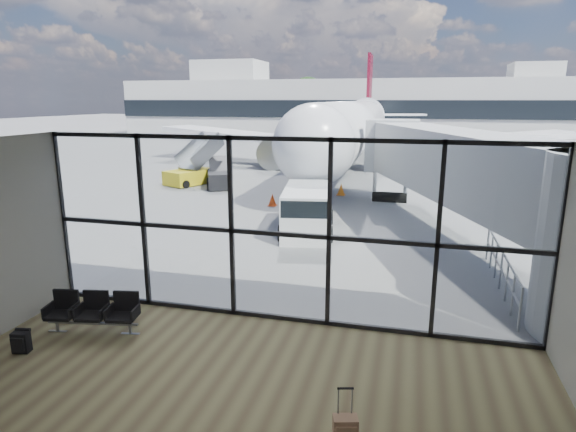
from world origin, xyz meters
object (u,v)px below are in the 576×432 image
at_px(airliner, 353,127).
at_px(backpack, 21,342).
at_px(seating_row, 94,310).
at_px(service_van, 307,210).
at_px(mobile_stairs, 191,175).
at_px(belt_loader, 219,178).

bearing_deg(airliner, backpack, -96.50).
height_order(seating_row, service_van, service_van).
relative_size(seating_row, mobile_stairs, 0.53).
xyz_separation_m(seating_row, airliner, (2.12, 30.84, 2.60)).
height_order(service_van, mobile_stairs, mobile_stairs).
distance_m(backpack, mobile_stairs, 21.15).
xyz_separation_m(backpack, airliner, (3.02, 32.13, 2.88)).
distance_m(backpack, belt_loader, 20.07).
relative_size(airliner, mobile_stairs, 9.91).
xyz_separation_m(seating_row, backpack, (-0.91, -1.28, -0.28)).
height_order(seating_row, airliner, airliner).
height_order(belt_loader, mobile_stairs, mobile_stairs).
height_order(backpack, belt_loader, belt_loader).
xyz_separation_m(seating_row, belt_loader, (-4.49, 18.46, 0.05)).
bearing_deg(seating_row, belt_loader, 93.20).
distance_m(service_van, belt_loader, 11.65).
distance_m(service_van, mobile_stairs, 13.57).
height_order(seating_row, backpack, seating_row).
relative_size(service_van, mobile_stairs, 1.11).
relative_size(seating_row, service_van, 0.48).
distance_m(seating_row, service_van, 10.03).
distance_m(backpack, service_van, 11.55).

